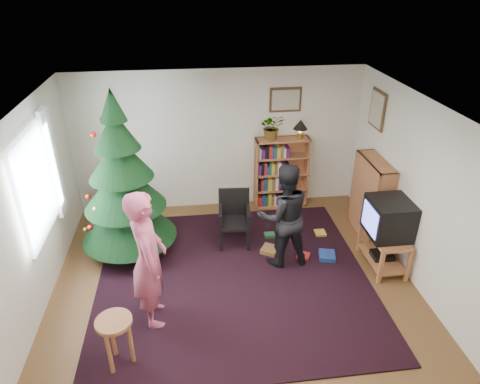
{
  "coord_description": "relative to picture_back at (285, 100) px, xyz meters",
  "views": [
    {
      "loc": [
        -0.52,
        -4.49,
        3.97
      ],
      "look_at": [
        0.17,
        0.85,
        1.1
      ],
      "focal_mm": 32.0,
      "sensor_mm": 36.0,
      "label": 1
    }
  ],
  "objects": [
    {
      "name": "floor",
      "position": [
        -1.15,
        -2.48,
        -1.95
      ],
      "size": [
        5.0,
        5.0,
        0.0
      ],
      "primitive_type": "plane",
      "color": "brown",
      "rests_on": "ground"
    },
    {
      "name": "ceiling",
      "position": [
        -1.15,
        -2.48,
        0.55
      ],
      "size": [
        5.0,
        5.0,
        0.0
      ],
      "primitive_type": "plane",
      "rotation": [
        3.14,
        0.0,
        0.0
      ],
      "color": "white",
      "rests_on": "wall_back"
    },
    {
      "name": "wall_back",
      "position": [
        -1.15,
        0.02,
        -0.7
      ],
      "size": [
        5.0,
        0.02,
        2.5
      ],
      "primitive_type": "cube",
      "color": "silver",
      "rests_on": "floor"
    },
    {
      "name": "wall_left",
      "position": [
        -3.65,
        -2.48,
        -0.7
      ],
      "size": [
        0.02,
        5.0,
        2.5
      ],
      "primitive_type": "cube",
      "color": "silver",
      "rests_on": "floor"
    },
    {
      "name": "wall_right",
      "position": [
        1.35,
        -2.48,
        -0.7
      ],
      "size": [
        0.02,
        5.0,
        2.5
      ],
      "primitive_type": "cube",
      "color": "silver",
      "rests_on": "floor"
    },
    {
      "name": "rug",
      "position": [
        -1.15,
        -2.17,
        -1.94
      ],
      "size": [
        3.8,
        3.6,
        0.02
      ],
      "primitive_type": "cube",
      "color": "black",
      "rests_on": "floor"
    },
    {
      "name": "window_pane",
      "position": [
        -3.62,
        -1.88,
        -0.45
      ],
      "size": [
        0.04,
        1.2,
        1.4
      ],
      "primitive_type": "cube",
      "color": "silver",
      "rests_on": "wall_left"
    },
    {
      "name": "curtain",
      "position": [
        -3.58,
        -1.18,
        -0.45
      ],
      "size": [
        0.06,
        0.35,
        1.6
      ],
      "primitive_type": "cube",
      "color": "white",
      "rests_on": "wall_left"
    },
    {
      "name": "picture_back",
      "position": [
        0.0,
        0.0,
        0.0
      ],
      "size": [
        0.55,
        0.03,
        0.42
      ],
      "color": "#4C3319",
      "rests_on": "wall_back"
    },
    {
      "name": "picture_right",
      "position": [
        1.33,
        -0.73,
        0.0
      ],
      "size": [
        0.03,
        0.5,
        0.6
      ],
      "color": "#4C3319",
      "rests_on": "wall_right"
    },
    {
      "name": "christmas_tree",
      "position": [
        -2.65,
        -1.29,
        -0.88
      ],
      "size": [
        1.42,
        1.42,
        2.57
      ],
      "rotation": [
        0.0,
        0.0,
        -0.15
      ],
      "color": "#3F2816",
      "rests_on": "rug"
    },
    {
      "name": "bookshelf_back",
      "position": [
        -0.04,
        -0.14,
        -1.29
      ],
      "size": [
        0.95,
        0.3,
        1.3
      ],
      "color": "#A4613A",
      "rests_on": "floor"
    },
    {
      "name": "bookshelf_right",
      "position": [
        1.19,
        -1.25,
        -1.29
      ],
      "size": [
        0.3,
        0.95,
        1.3
      ],
      "rotation": [
        0.0,
        0.0,
        1.57
      ],
      "color": "#A4613A",
      "rests_on": "floor"
    },
    {
      "name": "tv_stand",
      "position": [
        1.07,
        -2.13,
        -1.63
      ],
      "size": [
        0.47,
        0.84,
        0.55
      ],
      "color": "#A4613A",
      "rests_on": "floor"
    },
    {
      "name": "crt_tv",
      "position": [
        1.07,
        -2.13,
        -1.13
      ],
      "size": [
        0.57,
        0.61,
        0.54
      ],
      "color": "black",
      "rests_on": "tv_stand"
    },
    {
      "name": "armchair",
      "position": [
        -1.03,
        -1.21,
        -1.48
      ],
      "size": [
        0.52,
        0.52,
        0.88
      ],
      "rotation": [
        0.0,
        0.0,
        -0.09
      ],
      "color": "black",
      "rests_on": "rug"
    },
    {
      "name": "stool",
      "position": [
        -2.57,
        -3.48,
        -1.44
      ],
      "size": [
        0.39,
        0.39,
        0.65
      ],
      "color": "#A4613A",
      "rests_on": "floor"
    },
    {
      "name": "person_standing",
      "position": [
        -2.22,
        -2.8,
        -1.05
      ],
      "size": [
        0.52,
        0.71,
        1.81
      ],
      "primitive_type": "imported",
      "rotation": [
        0.0,
        0.0,
        1.7
      ],
      "color": "#B44867",
      "rests_on": "rug"
    },
    {
      "name": "person_by_chair",
      "position": [
        -0.39,
        -1.87,
        -1.15
      ],
      "size": [
        0.83,
        0.67,
        1.6
      ],
      "primitive_type": "imported",
      "rotation": [
        0.0,
        0.0,
        3.23
      ],
      "color": "black",
      "rests_on": "rug"
    },
    {
      "name": "potted_plant",
      "position": [
        -0.24,
        -0.14,
        -0.42
      ],
      "size": [
        0.43,
        0.37,
        0.45
      ],
      "primitive_type": "imported",
      "rotation": [
        0.0,
        0.0,
        0.05
      ],
      "color": "gray",
      "rests_on": "bookshelf_back"
    },
    {
      "name": "table_lamp",
      "position": [
        0.26,
        -0.14,
        -0.43
      ],
      "size": [
        0.25,
        0.25,
        0.33
      ],
      "color": "#A57F33",
      "rests_on": "bookshelf_back"
    },
    {
      "name": "floor_clutter",
      "position": [
        -0.05,
        -1.56,
        -1.91
      ],
      "size": [
        1.13,
        0.87,
        0.08
      ],
      "color": "#A51E19",
      "rests_on": "rug"
    }
  ]
}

